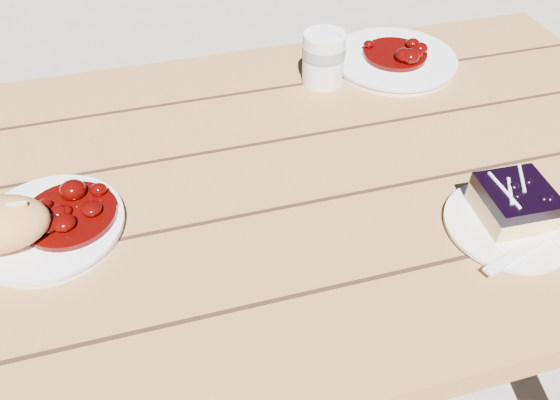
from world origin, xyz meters
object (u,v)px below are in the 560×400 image
object	(u,v)px
dessert_plate	(507,225)
second_plate	(394,60)
picnic_table	(119,272)
blueberry_cake	(514,202)
coffee_cup	(323,58)
main_plate	(50,228)

from	to	relation	value
dessert_plate	second_plate	distance (m)	0.47
picnic_table	blueberry_cake	size ratio (longest dim) A/B	20.04
blueberry_cake	second_plate	bearing A→B (deg)	90.05
blueberry_cake	coffee_cup	size ratio (longest dim) A/B	1.00
blueberry_cake	second_plate	world-z (taller)	blueberry_cake
main_plate	dessert_plate	distance (m)	0.66
second_plate	main_plate	bearing A→B (deg)	-155.60
coffee_cup	second_plate	size ratio (longest dim) A/B	0.40
picnic_table	blueberry_cake	xyz separation A→B (m)	(0.58, -0.19, 0.20)
main_plate	second_plate	xyz separation A→B (m)	(0.67, 0.30, 0.00)
coffee_cup	second_plate	distance (m)	0.17
picnic_table	blueberry_cake	bearing A→B (deg)	-18.18
dessert_plate	blueberry_cake	bearing A→B (deg)	56.31
picnic_table	dessert_plate	distance (m)	0.63
main_plate	coffee_cup	size ratio (longest dim) A/B	2.05
picnic_table	coffee_cup	distance (m)	0.54
picnic_table	main_plate	distance (m)	0.19
dessert_plate	coffee_cup	distance (m)	0.47
main_plate	coffee_cup	xyz separation A→B (m)	(0.50, 0.28, 0.04)
picnic_table	second_plate	distance (m)	0.68
dessert_plate	blueberry_cake	xyz separation A→B (m)	(0.01, 0.01, 0.03)
picnic_table	dessert_plate	world-z (taller)	dessert_plate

